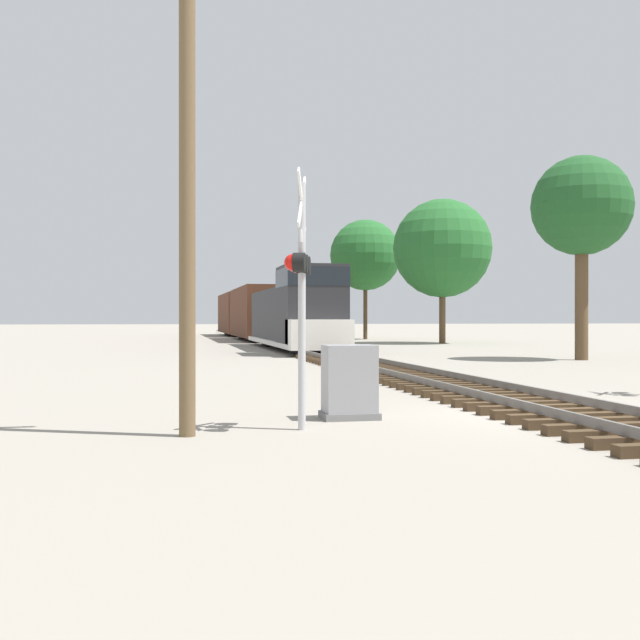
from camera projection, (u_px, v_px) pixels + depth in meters
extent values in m
plane|color=gray|center=(553.00, 415.00, 13.44)|extent=(400.00, 400.00, 0.00)
cube|color=#42301E|center=(622.00, 428.00, 11.38)|extent=(2.60, 0.22, 0.16)
cube|color=#42301E|center=(600.00, 422.00, 11.97)|extent=(2.60, 0.22, 0.16)
cube|color=#42301E|center=(580.00, 418.00, 12.56)|extent=(2.60, 0.22, 0.16)
cube|color=#42301E|center=(561.00, 413.00, 13.15)|extent=(2.60, 0.22, 0.16)
cube|color=#42301E|center=(544.00, 409.00, 13.73)|extent=(2.60, 0.22, 0.16)
cube|color=#42301E|center=(529.00, 405.00, 14.32)|extent=(2.60, 0.22, 0.16)
cube|color=#42301E|center=(514.00, 402.00, 14.91)|extent=(2.60, 0.22, 0.16)
cube|color=#42301E|center=(501.00, 399.00, 15.50)|extent=(2.60, 0.22, 0.16)
cube|color=#42301E|center=(489.00, 396.00, 16.08)|extent=(2.60, 0.22, 0.16)
cube|color=#42301E|center=(478.00, 393.00, 16.67)|extent=(2.60, 0.22, 0.16)
cube|color=#42301E|center=(467.00, 390.00, 17.26)|extent=(2.60, 0.22, 0.16)
cube|color=#42301E|center=(457.00, 388.00, 17.85)|extent=(2.60, 0.22, 0.16)
cube|color=#42301E|center=(448.00, 386.00, 18.43)|extent=(2.60, 0.22, 0.16)
cube|color=#42301E|center=(439.00, 384.00, 19.02)|extent=(2.60, 0.22, 0.16)
cube|color=#42301E|center=(431.00, 382.00, 19.61)|extent=(2.60, 0.22, 0.16)
cube|color=#42301E|center=(423.00, 380.00, 20.20)|extent=(2.60, 0.22, 0.16)
cube|color=#42301E|center=(416.00, 378.00, 20.79)|extent=(2.60, 0.22, 0.16)
cube|color=#42301E|center=(409.00, 376.00, 21.37)|extent=(2.60, 0.22, 0.16)
cube|color=#42301E|center=(403.00, 375.00, 21.96)|extent=(2.60, 0.22, 0.16)
cube|color=#42301E|center=(396.00, 373.00, 22.55)|extent=(2.60, 0.22, 0.16)
cube|color=#42301E|center=(390.00, 372.00, 23.14)|extent=(2.60, 0.22, 0.16)
cube|color=#42301E|center=(385.00, 371.00, 23.72)|extent=(2.60, 0.22, 0.16)
cube|color=#42301E|center=(380.00, 369.00, 24.31)|extent=(2.60, 0.22, 0.16)
cube|color=#42301E|center=(375.00, 368.00, 24.90)|extent=(2.60, 0.22, 0.16)
cube|color=#42301E|center=(370.00, 367.00, 25.49)|extent=(2.60, 0.22, 0.16)
cube|color=#42301E|center=(365.00, 366.00, 26.07)|extent=(2.60, 0.22, 0.16)
cube|color=#42301E|center=(361.00, 365.00, 26.66)|extent=(2.60, 0.22, 0.16)
cube|color=#42301E|center=(357.00, 364.00, 27.25)|extent=(2.60, 0.22, 0.16)
cube|color=#42301E|center=(353.00, 363.00, 27.84)|extent=(2.60, 0.22, 0.16)
cube|color=#42301E|center=(349.00, 362.00, 28.42)|extent=(2.60, 0.22, 0.16)
cube|color=#42301E|center=(345.00, 361.00, 29.01)|extent=(2.60, 0.22, 0.16)
cube|color=#42301E|center=(341.00, 360.00, 29.60)|extent=(2.60, 0.22, 0.16)
cube|color=#42301E|center=(338.00, 359.00, 30.19)|extent=(2.60, 0.22, 0.16)
cube|color=#42301E|center=(335.00, 359.00, 30.77)|extent=(2.60, 0.22, 0.16)
cube|color=#42301E|center=(332.00, 358.00, 31.36)|extent=(2.60, 0.22, 0.16)
cube|color=#42301E|center=(329.00, 357.00, 31.95)|extent=(2.60, 0.22, 0.16)
cube|color=#42301E|center=(326.00, 356.00, 32.54)|extent=(2.60, 0.22, 0.16)
cube|color=slate|center=(516.00, 403.00, 13.29)|extent=(0.07, 160.00, 0.15)
cube|color=slate|center=(589.00, 401.00, 13.58)|extent=(0.07, 160.00, 0.15)
cube|color=#232326|center=(284.00, 316.00, 44.01)|extent=(2.44, 12.08, 3.07)
cube|color=#232326|center=(311.00, 307.00, 35.73)|extent=(2.87, 3.80, 3.93)
cube|color=black|center=(311.00, 278.00, 35.73)|extent=(2.90, 3.83, 0.87)
cube|color=white|center=(319.00, 335.00, 33.88)|extent=(2.87, 1.73, 1.38)
cube|color=white|center=(291.00, 342.00, 41.48)|extent=(2.93, 16.91, 0.24)
cube|color=black|center=(310.00, 344.00, 35.99)|extent=(1.58, 2.20, 1.00)
cube|color=black|center=(276.00, 338.00, 46.97)|extent=(1.58, 2.20, 1.00)
cube|color=#4C2819|center=(255.00, 312.00, 58.25)|extent=(2.73, 13.83, 3.79)
cube|color=black|center=(262.00, 336.00, 53.85)|extent=(1.58, 2.20, 0.90)
cube|color=black|center=(249.00, 333.00, 62.66)|extent=(1.58, 2.20, 0.90)
cube|color=#4C2819|center=(237.00, 313.00, 73.35)|extent=(2.73, 13.83, 3.79)
cube|color=black|center=(241.00, 332.00, 68.95)|extent=(1.58, 2.20, 0.90)
cube|color=black|center=(233.00, 330.00, 77.75)|extent=(1.58, 2.20, 0.90)
cylinder|color=#B7B7BC|center=(302.00, 306.00, 11.71)|extent=(0.12, 0.12, 3.88)
cube|color=white|center=(302.00, 201.00, 11.71)|extent=(0.30, 0.89, 0.93)
cube|color=white|center=(302.00, 201.00, 11.71)|extent=(0.30, 0.89, 0.93)
cube|color=black|center=(302.00, 264.00, 11.71)|extent=(0.31, 0.84, 0.06)
cylinder|color=black|center=(304.00, 266.00, 12.06)|extent=(0.26, 0.34, 0.30)
sphere|color=red|center=(298.00, 266.00, 12.07)|extent=(0.26, 0.26, 0.26)
cylinder|color=black|center=(302.00, 264.00, 11.71)|extent=(0.26, 0.34, 0.30)
sphere|color=red|center=(296.00, 264.00, 11.72)|extent=(0.26, 0.26, 0.26)
cylinder|color=black|center=(299.00, 262.00, 11.36)|extent=(0.26, 0.34, 0.30)
sphere|color=red|center=(293.00, 262.00, 11.37)|extent=(0.26, 0.26, 0.26)
cube|color=white|center=(302.00, 237.00, 11.71)|extent=(0.12, 0.31, 0.20)
cube|color=slate|center=(349.00, 415.00, 13.00)|extent=(0.97, 0.70, 0.12)
cube|color=#939399|center=(349.00, 378.00, 12.99)|extent=(0.88, 0.64, 1.16)
cylinder|color=brown|center=(187.00, 172.00, 11.07)|extent=(0.24, 0.24, 7.83)
cylinder|color=brown|center=(582.00, 298.00, 31.16)|extent=(0.54, 0.54, 5.20)
sphere|color=#1E5123|center=(582.00, 206.00, 31.15)|extent=(4.15, 4.15, 4.15)
cylinder|color=brown|center=(442.00, 311.00, 51.43)|extent=(0.44, 0.44, 4.52)
sphere|color=#236028|center=(442.00, 248.00, 51.42)|extent=(6.78, 6.78, 6.78)
cylinder|color=#473521|center=(365.00, 308.00, 61.37)|extent=(0.33, 0.33, 5.17)
sphere|color=#236028|center=(365.00, 255.00, 61.36)|extent=(5.82, 5.82, 5.82)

